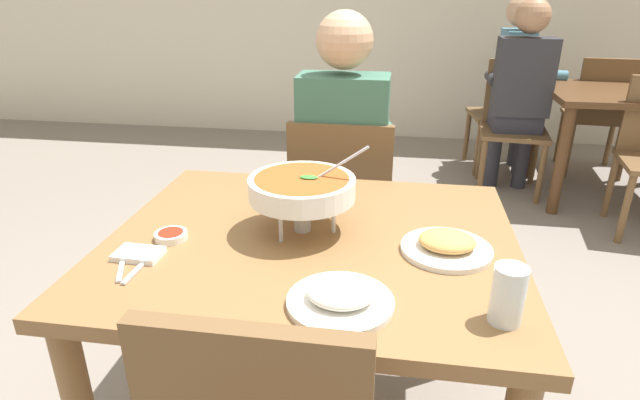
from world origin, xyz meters
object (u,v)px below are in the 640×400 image
object	(u,v)px
dining_table_main	(312,271)
diner_main	(344,151)
appetizer_plate	(447,245)
patron_bg_left	(521,87)
drink_glass	(508,298)
chair_bg_window	(601,110)
patron_bg_right	(518,75)
curry_bowl	(302,188)
chair_bg_left	(514,118)
dining_table_far	(625,111)
rice_plate	(340,297)
chair_diner_main	(342,206)
chair_bg_right	(514,106)
sauce_dish	(171,235)

from	to	relation	value
dining_table_main	diner_main	xyz separation A→B (m)	(0.00, 0.79, 0.11)
appetizer_plate	patron_bg_left	size ratio (longest dim) A/B	0.18
patron_bg_left	drink_glass	bearing A→B (deg)	-101.49
chair_bg_window	patron_bg_right	size ratio (longest dim) A/B	0.69
curry_bowl	chair_bg_left	xyz separation A→B (m)	(1.06, 2.43, -0.36)
drink_glass	patron_bg_right	bearing A→B (deg)	78.92
chair_bg_left	patron_bg_left	distance (m)	0.25
dining_table_far	patron_bg_right	size ratio (longest dim) A/B	0.76
appetizer_plate	patron_bg_left	world-z (taller)	patron_bg_left
patron_bg_left	patron_bg_right	size ratio (longest dim) A/B	1.00
chair_bg_window	dining_table_far	bearing A→B (deg)	-93.02
curry_bowl	drink_glass	distance (m)	0.62
rice_plate	patron_bg_left	size ratio (longest dim) A/B	0.18
curry_bowl	chair_diner_main	bearing A→B (deg)	87.31
chair_diner_main	chair_bg_right	world-z (taller)	same
rice_plate	patron_bg_right	size ratio (longest dim) A/B	0.18
drink_glass	chair_bg_left	size ratio (longest dim) A/B	0.14
appetizer_plate	chair_bg_left	xyz separation A→B (m)	(0.66, 2.50, -0.26)
drink_glass	dining_table_far	bearing A→B (deg)	65.48
sauce_dish	patron_bg_right	distance (m)	3.30
diner_main	dining_table_far	distance (m)	2.30
dining_table_main	appetizer_plate	world-z (taller)	appetizer_plate
chair_bg_right	patron_bg_right	xyz separation A→B (m)	(0.00, 0.00, 0.24)
appetizer_plate	dining_table_far	size ratio (longest dim) A/B	0.24
patron_bg_right	curry_bowl	bearing A→B (deg)	-111.64
curry_bowl	patron_bg_left	size ratio (longest dim) A/B	0.25
dining_table_far	chair_bg_window	distance (m)	0.48
chair_diner_main	sauce_dish	world-z (taller)	chair_diner_main
chair_bg_right	patron_bg_right	bearing A→B (deg)	83.22
appetizer_plate	chair_bg_left	distance (m)	2.59
dining_table_main	curry_bowl	xyz separation A→B (m)	(-0.03, 0.04, 0.24)
sauce_dish	dining_table_far	distance (m)	3.20
chair_diner_main	curry_bowl	bearing A→B (deg)	-92.69
diner_main	chair_bg_right	distance (m)	2.37
appetizer_plate	sauce_dish	distance (m)	0.75
chair_bg_left	chair_bg_right	distance (m)	0.42
chair_diner_main	chair_bg_window	world-z (taller)	same
dining_table_main	chair_bg_left	world-z (taller)	chair_bg_left
dining_table_main	curry_bowl	distance (m)	0.25
dining_table_main	chair_diner_main	size ratio (longest dim) A/B	1.26
dining_table_main	patron_bg_right	size ratio (longest dim) A/B	0.87
rice_plate	patron_bg_left	xyz separation A→B (m)	(0.90, 2.69, -0.02)
curry_bowl	dining_table_main	bearing A→B (deg)	-49.95
appetizer_plate	patron_bg_right	world-z (taller)	patron_bg_right
rice_plate	dining_table_far	size ratio (longest dim) A/B	0.24
diner_main	chair_bg_right	size ratio (longest dim) A/B	1.46
chair_bg_window	patron_bg_right	distance (m)	0.66
dining_table_main	diner_main	bearing A→B (deg)	90.00
dining_table_main	chair_bg_window	world-z (taller)	chair_bg_window
patron_bg_right	chair_bg_window	bearing A→B (deg)	-5.02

